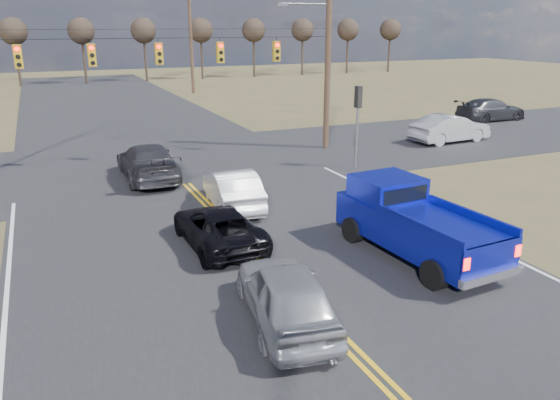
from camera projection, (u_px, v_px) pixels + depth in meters
name	position (u px, v px, depth m)	size (l,w,h in m)	color
ground	(355.00, 354.00, 11.46)	(160.00, 160.00, 0.00)	brown
road_main	(214.00, 212.00, 20.17)	(14.00, 120.00, 0.02)	#28282B
road_cross	(166.00, 164.00, 27.14)	(120.00, 12.00, 0.02)	#28282B
signal_gantry	(171.00, 59.00, 25.59)	(19.60, 4.83, 10.00)	#473323
utility_poles	(164.00, 56.00, 24.66)	(19.60, 58.32, 10.00)	#473323
treeline	(128.00, 40.00, 33.19)	(87.00, 117.80, 7.40)	#33261C
pickup_truck	(413.00, 222.00, 16.12)	(2.57, 5.78, 2.12)	black
silver_suv	(286.00, 294.00, 12.47)	(1.74, 4.32, 1.47)	#9B9DA3
black_suv	(218.00, 227.00, 16.96)	(2.03, 4.40, 1.22)	black
white_car_queue	(232.00, 189.00, 20.47)	(1.56, 4.47, 1.47)	white
dgrey_car_queue	(148.00, 162.00, 24.21)	(2.22, 5.45, 1.58)	#36353A
cross_car_east_near	(450.00, 128.00, 31.85)	(4.93, 1.72, 1.63)	#B4B7BD
cross_car_east_far	(491.00, 110.00, 39.07)	(5.41, 2.20, 1.57)	#313136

